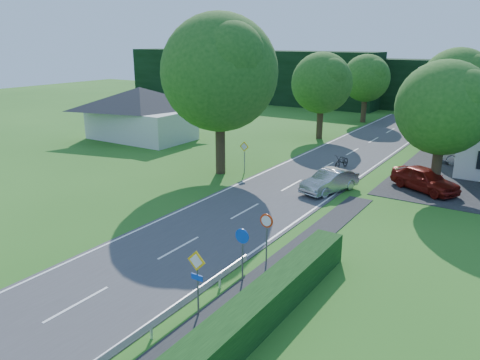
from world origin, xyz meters
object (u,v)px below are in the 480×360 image
Objects in this scene: streetlight at (441,120)px; motorcycle at (342,162)px; parked_car_silver_a at (477,157)px; moving_car at (330,181)px; parked_car_red at (425,179)px.

motorcycle is at bearing 179.13° from streetlight.
parked_car_silver_a is (2.00, 5.97, -3.58)m from streetlight.
parked_car_silver_a reaches higher than moving_car.
moving_car is at bearing 153.18° from parked_car_red.
moving_car is at bearing -132.44° from streetlight.
streetlight reaches higher than motorcycle.
moving_car reaches higher than motorcycle.
parked_car_red is (5.23, 3.61, 0.08)m from moving_car.
moving_car is 2.13× the size of motorcycle.
parked_car_red is at bearing 51.32° from moving_car.
parked_car_red is at bearing -13.44° from motorcycle.
parked_car_silver_a is (2.13, 8.22, 0.04)m from parked_car_red.
motorcycle is 10.59m from parked_car_silver_a.
streetlight reaches higher than parked_car_red.
streetlight is at bearing 25.28° from parked_car_red.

